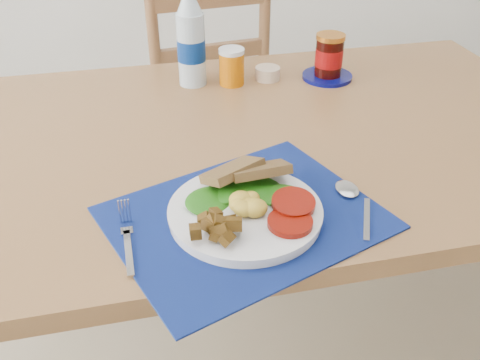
# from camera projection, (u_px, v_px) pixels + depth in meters

# --- Properties ---
(table) EXTENTS (1.40, 0.90, 0.75)m
(table) POSITION_uv_depth(u_px,v_px,m) (276.00, 161.00, 1.24)
(table) COLOR brown
(table) RESTS_ON ground
(chair_far) EXTENTS (0.46, 0.44, 1.13)m
(chair_far) POSITION_uv_depth(u_px,v_px,m) (203.00, 80.00, 1.86)
(chair_far) COLOR brown
(chair_far) RESTS_ON ground
(placemat) EXTENTS (0.53, 0.47, 0.00)m
(placemat) POSITION_uv_depth(u_px,v_px,m) (245.00, 218.00, 0.92)
(placemat) COLOR black
(placemat) RESTS_ON table
(breakfast_plate) EXTENTS (0.26, 0.26, 0.06)m
(breakfast_plate) POSITION_uv_depth(u_px,v_px,m) (243.00, 210.00, 0.91)
(breakfast_plate) COLOR silver
(breakfast_plate) RESTS_ON placemat
(fork) EXTENTS (0.02, 0.15, 0.00)m
(fork) POSITION_uv_depth(u_px,v_px,m) (128.00, 239.00, 0.87)
(fork) COLOR #B2B5BA
(fork) RESTS_ON placemat
(spoon) EXTENTS (0.06, 0.17, 0.01)m
(spoon) POSITION_uv_depth(u_px,v_px,m) (353.00, 199.00, 0.96)
(spoon) COLOR #B2B5BA
(spoon) RESTS_ON placemat
(water_bottle) EXTENTS (0.07, 0.07, 0.25)m
(water_bottle) POSITION_uv_depth(u_px,v_px,m) (191.00, 43.00, 1.34)
(water_bottle) COLOR #ADBFCC
(water_bottle) RESTS_ON table
(juice_glass) EXTENTS (0.06, 0.06, 0.09)m
(juice_glass) POSITION_uv_depth(u_px,v_px,m) (232.00, 68.00, 1.37)
(juice_glass) COLOR #C16005
(juice_glass) RESTS_ON table
(ramekin) EXTENTS (0.07, 0.07, 0.03)m
(ramekin) POSITION_uv_depth(u_px,v_px,m) (267.00, 73.00, 1.42)
(ramekin) COLOR #CDB296
(ramekin) RESTS_ON table
(jam_on_saucer) EXTENTS (0.13, 0.13, 0.12)m
(jam_on_saucer) POSITION_uv_depth(u_px,v_px,m) (329.00, 59.00, 1.40)
(jam_on_saucer) COLOR #050855
(jam_on_saucer) RESTS_ON table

